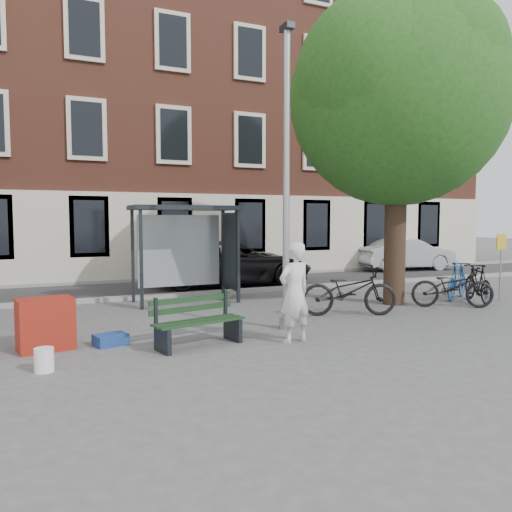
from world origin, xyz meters
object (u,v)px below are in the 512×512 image
at_px(bike_d, 478,283).
at_px(car_dark, 232,263).
at_px(car_silver, 406,254).
at_px(red_stand, 45,324).
at_px(notice_sign, 501,253).
at_px(bike_c, 452,287).
at_px(bench, 198,324).
at_px(painter, 295,293).
at_px(bike_a, 349,291).
at_px(bus_shelter, 198,232).
at_px(bike_b, 457,280).
at_px(lamppost, 286,193).

height_order(bike_d, car_dark, car_dark).
relative_size(car_dark, car_silver, 1.25).
relative_size(red_stand, notice_sign, 0.49).
bearing_deg(red_stand, bike_c, 1.71).
bearing_deg(bike_d, red_stand, 29.18).
bearing_deg(notice_sign, car_dark, 136.43).
relative_size(car_silver, red_stand, 4.82).
xyz_separation_m(bench, notice_sign, (9.08, 1.31, 0.93)).
bearing_deg(bike_c, car_silver, -3.21).
xyz_separation_m(painter, notice_sign, (7.37, 1.78, 0.40)).
bearing_deg(bike_a, bus_shelter, 58.31).
bearing_deg(bike_c, red_stand, 121.91).
relative_size(bike_b, red_stand, 1.97).
bearing_deg(car_silver, painter, 138.61).
bearing_deg(bike_d, bench, 35.61).
xyz_separation_m(bike_b, notice_sign, (0.80, -0.75, 0.79)).
bearing_deg(bike_a, bike_b, -58.07).
distance_m(bus_shelter, notice_sign, 8.35).
bearing_deg(bike_a, bench, 128.32).
height_order(painter, notice_sign, notice_sign).
xyz_separation_m(painter, bench, (-1.71, 0.46, -0.53)).
relative_size(car_dark, notice_sign, 2.95).
height_order(painter, bike_c, painter).
height_order(bike_a, bike_d, bike_a).
bearing_deg(bike_a, notice_sign, -68.23).
height_order(lamppost, bike_a, lamppost).
distance_m(painter, bike_a, 2.95).
bearing_deg(red_stand, bike_d, 3.18).
bearing_deg(bike_d, bike_a, 28.07).
height_order(bike_d, red_stand, bike_d).
relative_size(painter, car_dark, 0.34).
xyz_separation_m(bike_d, red_stand, (-10.85, -0.60, -0.08)).
bearing_deg(car_dark, bike_a, -168.31).
xyz_separation_m(bike_b, red_stand, (-10.77, -1.25, -0.08)).
height_order(bike_b, bike_d, bike_b).
xyz_separation_m(bike_c, bike_d, (1.24, 0.32, -0.01)).
distance_m(painter, bike_d, 6.92).
bearing_deg(bike_b, bike_a, 71.67).
distance_m(lamppost, bike_c, 5.54).
bearing_deg(bike_d, bike_c, 40.30).
distance_m(bike_a, bike_d, 4.28).
bearing_deg(bike_b, bus_shelter, 39.67).
distance_m(lamppost, bike_b, 6.75).
xyz_separation_m(bench, bike_c, (7.12, 1.10, 0.14)).
distance_m(painter, bike_c, 5.64).
relative_size(bus_shelter, notice_sign, 1.54).
relative_size(bike_d, notice_sign, 0.95).
bearing_deg(painter, car_silver, -150.15).
bearing_deg(bench, red_stand, 149.03).
height_order(lamppost, car_dark, lamppost).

